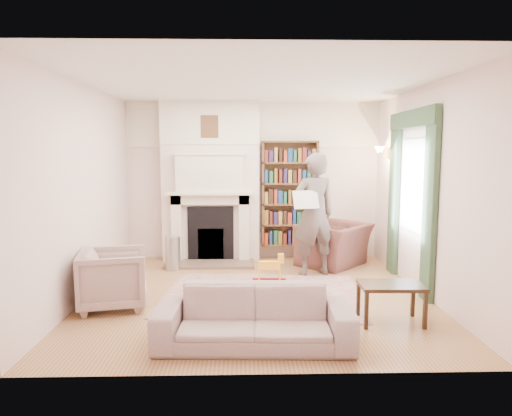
{
  "coord_description": "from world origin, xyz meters",
  "views": [
    {
      "loc": [
        -0.16,
        -5.99,
        1.91
      ],
      "look_at": [
        0.0,
        0.25,
        1.15
      ],
      "focal_mm": 32.0,
      "sensor_mm": 36.0,
      "label": 1
    }
  ],
  "objects_px": {
    "sofa": "(254,317)",
    "man_reading": "(314,215)",
    "paraffin_heater": "(173,253)",
    "coffee_table": "(391,303)",
    "armchair_reading": "(334,244)",
    "rocking_horse": "(269,268)",
    "bookcase": "(290,194)",
    "armchair_left": "(113,279)"
  },
  "relations": [
    {
      "from": "sofa",
      "to": "man_reading",
      "type": "height_order",
      "value": "man_reading"
    },
    {
      "from": "sofa",
      "to": "paraffin_heater",
      "type": "height_order",
      "value": "sofa"
    },
    {
      "from": "coffee_table",
      "to": "paraffin_heater",
      "type": "height_order",
      "value": "paraffin_heater"
    },
    {
      "from": "armchair_reading",
      "to": "rocking_horse",
      "type": "relative_size",
      "value": 2.2
    },
    {
      "from": "bookcase",
      "to": "paraffin_heater",
      "type": "distance_m",
      "value": 2.31
    },
    {
      "from": "man_reading",
      "to": "rocking_horse",
      "type": "xyz_separation_m",
      "value": [
        -0.71,
        -0.46,
        -0.74
      ]
    },
    {
      "from": "bookcase",
      "to": "armchair_left",
      "type": "height_order",
      "value": "bookcase"
    },
    {
      "from": "bookcase",
      "to": "armchair_reading",
      "type": "distance_m",
      "value": 1.21
    },
    {
      "from": "rocking_horse",
      "to": "man_reading",
      "type": "bearing_deg",
      "value": 33.98
    },
    {
      "from": "sofa",
      "to": "man_reading",
      "type": "distance_m",
      "value": 2.88
    },
    {
      "from": "armchair_reading",
      "to": "sofa",
      "type": "xyz_separation_m",
      "value": [
        -1.43,
        -3.22,
        -0.07
      ]
    },
    {
      "from": "bookcase",
      "to": "coffee_table",
      "type": "relative_size",
      "value": 2.64
    },
    {
      "from": "man_reading",
      "to": "paraffin_heater",
      "type": "distance_m",
      "value": 2.37
    },
    {
      "from": "man_reading",
      "to": "coffee_table",
      "type": "height_order",
      "value": "man_reading"
    },
    {
      "from": "armchair_reading",
      "to": "coffee_table",
      "type": "height_order",
      "value": "armchair_reading"
    },
    {
      "from": "armchair_left",
      "to": "man_reading",
      "type": "height_order",
      "value": "man_reading"
    },
    {
      "from": "armchair_reading",
      "to": "coffee_table",
      "type": "xyz_separation_m",
      "value": [
        0.12,
        -2.67,
        -0.13
      ]
    },
    {
      "from": "bookcase",
      "to": "man_reading",
      "type": "bearing_deg",
      "value": -76.73
    },
    {
      "from": "man_reading",
      "to": "paraffin_heater",
      "type": "xyz_separation_m",
      "value": [
        -2.25,
        0.34,
        -0.68
      ]
    },
    {
      "from": "armchair_left",
      "to": "sofa",
      "type": "bearing_deg",
      "value": -136.34
    },
    {
      "from": "armchair_reading",
      "to": "sofa",
      "type": "bearing_deg",
      "value": 18.78
    },
    {
      "from": "sofa",
      "to": "armchair_reading",
      "type": "bearing_deg",
      "value": 68.28
    },
    {
      "from": "sofa",
      "to": "man_reading",
      "type": "xyz_separation_m",
      "value": [
        0.98,
        2.62,
        0.67
      ]
    },
    {
      "from": "bookcase",
      "to": "sofa",
      "type": "xyz_separation_m",
      "value": [
        -0.72,
        -3.74,
        -0.89
      ]
    },
    {
      "from": "armchair_left",
      "to": "paraffin_heater",
      "type": "bearing_deg",
      "value": -26.41
    },
    {
      "from": "armchair_left",
      "to": "coffee_table",
      "type": "distance_m",
      "value": 3.32
    },
    {
      "from": "bookcase",
      "to": "rocking_horse",
      "type": "bearing_deg",
      "value": -105.76
    },
    {
      "from": "armchair_reading",
      "to": "man_reading",
      "type": "bearing_deg",
      "value": 5.91
    },
    {
      "from": "coffee_table",
      "to": "rocking_horse",
      "type": "xyz_separation_m",
      "value": [
        -1.28,
        1.6,
        -0.01
      ]
    },
    {
      "from": "paraffin_heater",
      "to": "coffee_table",
      "type": "bearing_deg",
      "value": -40.55
    },
    {
      "from": "armchair_left",
      "to": "rocking_horse",
      "type": "relative_size",
      "value": 1.61
    },
    {
      "from": "man_reading",
      "to": "rocking_horse",
      "type": "relative_size",
      "value": 3.83
    },
    {
      "from": "bookcase",
      "to": "coffee_table",
      "type": "distance_m",
      "value": 3.43
    },
    {
      "from": "armchair_left",
      "to": "bookcase",
      "type": "bearing_deg",
      "value": -55.62
    },
    {
      "from": "armchair_left",
      "to": "coffee_table",
      "type": "height_order",
      "value": "armchair_left"
    },
    {
      "from": "armchair_left",
      "to": "man_reading",
      "type": "distance_m",
      "value": 3.13
    },
    {
      "from": "sofa",
      "to": "rocking_horse",
      "type": "bearing_deg",
      "value": 85.12
    },
    {
      "from": "bookcase",
      "to": "man_reading",
      "type": "distance_m",
      "value": 1.17
    },
    {
      "from": "coffee_table",
      "to": "rocking_horse",
      "type": "height_order",
      "value": "coffee_table"
    },
    {
      "from": "coffee_table",
      "to": "paraffin_heater",
      "type": "relative_size",
      "value": 1.27
    },
    {
      "from": "armchair_left",
      "to": "man_reading",
      "type": "relative_size",
      "value": 0.42
    },
    {
      "from": "sofa",
      "to": "rocking_horse",
      "type": "xyz_separation_m",
      "value": [
        0.27,
        2.16,
        -0.07
      ]
    }
  ]
}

